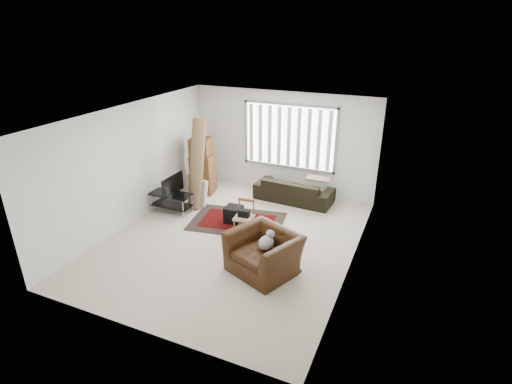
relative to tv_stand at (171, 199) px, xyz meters
The scene contains 11 objects.
room 2.43m from the tv_stand, ahead, with size 6.00×6.02×2.71m.
persian_rug 1.72m from the tv_stand, ahead, with size 2.31×1.73×0.02m.
tv_stand is the anchor object (origin of this frame).
tv 0.38m from the tv_stand, 11.31° to the right, with size 0.82×0.11×0.47m, color black.
subwoofer 1.62m from the tv_stand, ahead, with size 0.38×0.38×0.38m, color black.
moving_boxes 1.46m from the tv_stand, 88.18° to the left, with size 0.70×0.65×1.51m.
white_flatpack 0.77m from the tv_stand, 63.27° to the left, with size 0.52×0.08×0.66m, color silver.
rolled_rug 1.05m from the tv_stand, 59.21° to the left, with size 0.33×0.33×2.19m, color brown.
sofa 3.11m from the tv_stand, 36.69° to the left, with size 2.01×0.87×0.77m, color black.
side_chair 2.05m from the tv_stand, ahead, with size 0.44×0.44×0.74m.
armchair 3.30m from the tv_stand, 24.71° to the right, with size 1.51×1.42×0.89m.
Camera 1 is at (3.44, -6.63, 4.33)m, focal length 28.00 mm.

